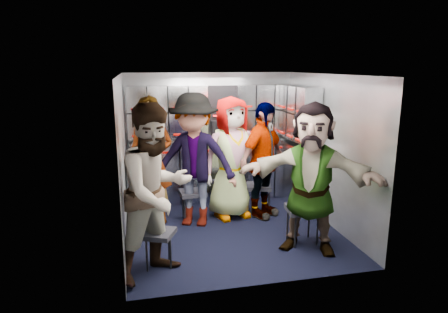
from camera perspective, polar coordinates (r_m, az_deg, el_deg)
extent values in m
plane|color=black|center=(5.65, 0.99, -10.17)|extent=(3.00, 3.00, 0.00)
cube|color=#9499A1|center=(6.77, -1.96, 3.00)|extent=(2.80, 0.04, 2.10)
cube|color=#9499A1|center=(5.19, -14.17, -0.48)|extent=(0.04, 3.00, 2.10)
cube|color=#9499A1|center=(5.81, 14.57, 0.92)|extent=(0.04, 3.00, 2.10)
cube|color=silver|center=(5.20, 1.09, 11.63)|extent=(2.80, 3.00, 0.02)
cube|color=#A0A5B0|center=(6.69, -1.59, -2.00)|extent=(2.68, 0.38, 0.99)
cube|color=#A0A5B0|center=(5.87, -11.70, -4.41)|extent=(0.38, 0.76, 0.99)
cube|color=#B5B8BD|center=(6.57, -1.62, 2.39)|extent=(2.68, 0.42, 0.03)
cube|color=#A0A5B0|center=(6.56, -1.74, 6.56)|extent=(2.68, 0.28, 0.82)
cube|color=#A0A5B0|center=(6.31, 10.69, 6.09)|extent=(0.28, 1.00, 0.82)
cube|color=#A0A5B0|center=(6.41, 10.67, -2.85)|extent=(0.28, 1.20, 1.00)
cube|color=#B60A03|center=(6.41, -1.27, 0.88)|extent=(2.60, 0.02, 0.03)
cube|color=black|center=(4.58, -9.48, -10.79)|extent=(0.46, 0.45, 0.06)
cylinder|color=black|center=(4.57, -10.97, -13.77)|extent=(0.02, 0.02, 0.37)
cylinder|color=black|center=(4.58, -7.64, -13.58)|extent=(0.02, 0.02, 0.37)
cylinder|color=black|center=(4.77, -11.06, -12.59)|extent=(0.02, 0.02, 0.37)
cylinder|color=black|center=(4.78, -7.88, -12.40)|extent=(0.02, 0.02, 0.37)
cube|color=black|center=(5.84, -4.49, -5.20)|extent=(0.38, 0.36, 0.06)
cylinder|color=black|center=(5.79, -5.62, -7.62)|extent=(0.02, 0.02, 0.38)
cylinder|color=black|center=(5.82, -2.96, -7.44)|extent=(0.02, 0.02, 0.38)
cylinder|color=black|center=(6.00, -5.89, -6.86)|extent=(0.02, 0.02, 0.38)
cylinder|color=black|center=(6.04, -3.33, -6.69)|extent=(0.02, 0.02, 0.38)
cube|color=black|center=(6.11, 0.64, -3.88)|extent=(0.45, 0.43, 0.06)
cylinder|color=black|center=(6.03, -0.48, -6.46)|extent=(0.03, 0.03, 0.43)
cylinder|color=black|center=(6.10, 2.29, -6.25)|extent=(0.03, 0.03, 0.43)
cylinder|color=black|center=(6.27, -0.98, -5.70)|extent=(0.03, 0.03, 0.43)
cylinder|color=black|center=(6.34, 1.69, -5.51)|extent=(0.03, 0.03, 0.43)
cube|color=black|center=(6.14, 4.95, -4.28)|extent=(0.44, 0.43, 0.06)
cylinder|color=black|center=(6.06, 4.01, -6.61)|extent=(0.02, 0.02, 0.39)
cylinder|color=black|center=(6.14, 6.45, -6.40)|extent=(0.02, 0.02, 0.39)
cylinder|color=black|center=(6.27, 3.40, -5.92)|extent=(0.02, 0.02, 0.39)
cylinder|color=black|center=(6.35, 5.77, -5.72)|extent=(0.02, 0.02, 0.39)
cube|color=black|center=(5.16, 11.23, -7.43)|extent=(0.45, 0.43, 0.06)
cylinder|color=black|center=(5.08, 10.14, -10.54)|extent=(0.03, 0.03, 0.42)
cylinder|color=black|center=(5.20, 13.21, -10.14)|extent=(0.03, 0.03, 0.42)
cylinder|color=black|center=(5.30, 9.07, -9.50)|extent=(0.03, 0.03, 0.42)
cylinder|color=black|center=(5.41, 12.04, -9.14)|extent=(0.03, 0.03, 0.42)
imported|color=black|center=(5.67, -10.46, -0.65)|extent=(0.79, 0.69, 1.81)
imported|color=black|center=(4.22, -9.61, -5.02)|extent=(1.14, 1.09, 1.86)
imported|color=black|center=(5.53, -4.31, -0.56)|extent=(1.37, 1.09, 1.86)
imported|color=black|center=(5.83, 1.06, -0.21)|extent=(0.98, 0.75, 1.79)
imported|color=black|center=(5.85, 5.56, -0.60)|extent=(1.05, 0.94, 1.71)
imported|color=black|center=(4.86, 12.32, -3.03)|extent=(1.72, 1.33, 1.81)
cylinder|color=white|center=(6.45, -4.29, 3.44)|extent=(0.06, 0.06, 0.26)
cylinder|color=white|center=(6.45, -4.05, 3.53)|extent=(0.06, 0.06, 0.27)
cylinder|color=white|center=(6.75, 6.69, 3.86)|extent=(0.06, 0.06, 0.27)
cylinder|color=beige|center=(6.44, -5.12, 2.70)|extent=(0.07, 0.07, 0.10)
cylinder|color=beige|center=(6.67, 4.37, 3.05)|extent=(0.08, 0.08, 0.09)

